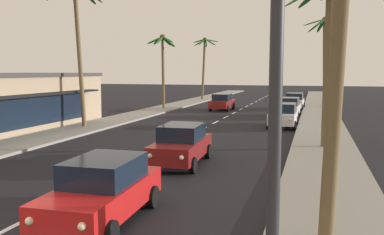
% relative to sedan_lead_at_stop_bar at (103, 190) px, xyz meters
% --- Properties ---
extents(sidewalk_right, '(3.20, 110.00, 0.14)m').
position_rel_sedan_lead_at_stop_bar_xyz_m(sidewalk_right, '(5.76, 17.36, -0.78)').
color(sidewalk_right, gray).
rests_on(sidewalk_right, ground).
extents(sidewalk_left, '(3.20, 110.00, 0.14)m').
position_rel_sedan_lead_at_stop_bar_xyz_m(sidewalk_left, '(-9.84, 17.36, -0.78)').
color(sidewalk_left, gray).
rests_on(sidewalk_left, ground).
extents(lane_markings, '(4.28, 89.88, 0.01)m').
position_rel_sedan_lead_at_stop_bar_xyz_m(lane_markings, '(-1.63, 18.35, -0.85)').
color(lane_markings, silver).
rests_on(lane_markings, ground).
extents(sedan_lead_at_stop_bar, '(2.09, 4.50, 1.68)m').
position_rel_sedan_lead_at_stop_bar_xyz_m(sedan_lead_at_stop_bar, '(0.00, 0.00, 0.00)').
color(sedan_lead_at_stop_bar, red).
rests_on(sedan_lead_at_stop_bar, ground).
extents(sedan_third_in_queue, '(2.10, 4.51, 1.68)m').
position_rel_sedan_lead_at_stop_bar_xyz_m(sedan_third_in_queue, '(-0.14, 7.01, 0.00)').
color(sedan_third_in_queue, maroon).
rests_on(sedan_third_in_queue, ground).
extents(sedan_oncoming_far, '(1.98, 4.46, 1.68)m').
position_rel_sedan_lead_at_stop_bar_xyz_m(sedan_oncoming_far, '(-3.65, 31.07, 0.00)').
color(sedan_oncoming_far, maroon).
rests_on(sedan_oncoming_far, ground).
extents(sedan_parked_nearest_kerb, '(2.05, 4.49, 1.68)m').
position_rel_sedan_lead_at_stop_bar_xyz_m(sedan_parked_nearest_kerb, '(3.28, 34.65, 0.00)').
color(sedan_parked_nearest_kerb, silver).
rests_on(sedan_parked_nearest_kerb, ground).
extents(sedan_parked_mid_kerb, '(2.08, 4.50, 1.68)m').
position_rel_sedan_lead_at_stop_bar_xyz_m(sedan_parked_mid_kerb, '(3.13, 26.80, 0.00)').
color(sedan_parked_mid_kerb, silver).
rests_on(sedan_parked_mid_kerb, ground).
extents(sedan_parked_far_kerb, '(2.01, 4.48, 1.68)m').
position_rel_sedan_lead_at_stop_bar_xyz_m(sedan_parked_far_kerb, '(3.16, 20.16, 0.00)').
color(sedan_parked_far_kerb, silver).
rests_on(sedan_parked_far_kerb, ground).
extents(palm_left_second, '(4.35, 4.19, 10.25)m').
position_rel_sedan_lead_at_stop_bar_xyz_m(palm_left_second, '(-10.48, 15.69, 6.98)').
color(palm_left_second, brown).
rests_on(palm_left_second, ground).
extents(palm_left_third, '(3.34, 3.40, 7.70)m').
position_rel_sedan_lead_at_stop_bar_xyz_m(palm_left_third, '(-9.80, 30.53, 5.03)').
color(palm_left_third, brown).
rests_on(palm_left_third, ground).
extents(palm_left_farthest, '(3.70, 3.33, 8.52)m').
position_rel_sedan_lead_at_stop_bar_xyz_m(palm_left_farthest, '(-9.34, 45.33, 5.49)').
color(palm_left_farthest, brown).
rests_on(palm_left_farthest, ground).
extents(palm_right_second, '(4.71, 5.03, 8.63)m').
position_rel_sedan_lead_at_stop_bar_xyz_m(palm_right_second, '(5.80, 12.30, 5.40)').
color(palm_right_second, brown).
rests_on(palm_right_second, ground).
extents(palm_right_farthest, '(4.32, 4.40, 9.71)m').
position_rel_sedan_lead_at_stop_bar_xyz_m(palm_right_farthest, '(6.15, 37.21, 5.90)').
color(palm_right_farthest, brown).
rests_on(palm_right_farthest, ground).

